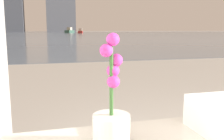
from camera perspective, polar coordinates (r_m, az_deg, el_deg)
The scene contains 4 objects.
potted_orchid at distance 0.81m, azimuth -0.10°, elevation -10.49°, with size 0.12×0.12×0.36m.
harbor_water at distance 61.92m, azimuth -14.12°, elevation 8.08°, with size 180.00×110.00×0.01m.
harbor_boat_2 at distance 75.57m, azimuth -9.67°, elevation 8.82°, with size 3.23×4.54×1.62m.
harbor_boat_4 at distance 67.09m, azimuth -7.24°, elevation 8.73°, with size 1.78×3.46×1.24m.
Camera 1 is at (-0.68, 0.09, 0.91)m, focal length 40.00 mm.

